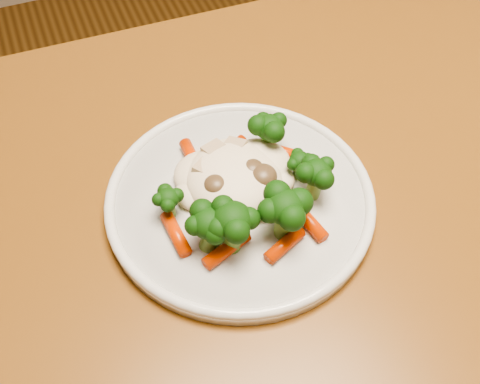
{
  "coord_description": "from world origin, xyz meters",
  "views": [
    {
      "loc": [
        0.22,
        -0.44,
        1.19
      ],
      "look_at": [
        0.35,
        -0.12,
        0.77
      ],
      "focal_mm": 45.0,
      "sensor_mm": 36.0,
      "label": 1
    }
  ],
  "objects": [
    {
      "name": "meal",
      "position": [
        0.35,
        -0.13,
        0.78
      ],
      "size": [
        0.17,
        0.16,
        0.05
      ],
      "color": "#FDEBCA",
      "rests_on": "plate"
    },
    {
      "name": "dining_table",
      "position": [
        0.34,
        -0.19,
        0.64
      ],
      "size": [
        1.11,
        0.75,
        0.75
      ],
      "rotation": [
        0.0,
        0.0,
        -0.01
      ],
      "color": "brown",
      "rests_on": "ground"
    },
    {
      "name": "plate",
      "position": [
        0.35,
        -0.12,
        0.76
      ],
      "size": [
        0.25,
        0.25,
        0.01
      ],
      "primitive_type": "cylinder",
      "color": "white",
      "rests_on": "dining_table"
    }
  ]
}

